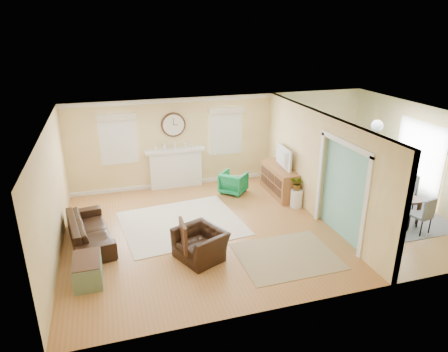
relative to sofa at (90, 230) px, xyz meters
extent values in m
plane|color=#9F6B31|center=(3.90, -0.22, -0.30)|extent=(9.00, 9.00, 0.00)
cube|color=tan|center=(3.90, 2.78, 1.00)|extent=(9.00, 0.02, 2.60)
cube|color=tan|center=(3.90, -3.22, 1.00)|extent=(9.00, 0.02, 2.60)
cube|color=tan|center=(-0.60, -0.22, 1.00)|extent=(0.02, 6.00, 2.60)
cube|color=tan|center=(8.40, -0.22, 1.00)|extent=(0.02, 6.00, 2.60)
cube|color=white|center=(3.90, -0.22, 2.30)|extent=(9.00, 6.00, 0.02)
cube|color=tan|center=(5.40, 1.18, 1.00)|extent=(0.12, 3.20, 2.60)
cube|color=tan|center=(5.40, -2.72, 1.00)|extent=(0.12, 1.00, 2.60)
cube|color=tan|center=(5.40, -1.32, 2.10)|extent=(0.12, 1.80, 0.40)
cube|color=white|center=(5.33, -0.42, 0.80)|extent=(0.04, 0.12, 2.20)
cube|color=white|center=(5.33, -2.22, 0.80)|extent=(0.04, 0.12, 2.20)
cube|color=white|center=(5.33, -1.32, 1.90)|extent=(0.04, 1.92, 0.12)
cube|color=#6CC1B3|center=(5.47, -0.22, 1.00)|extent=(0.02, 6.00, 2.60)
cube|color=white|center=(2.40, 2.66, 0.25)|extent=(1.50, 0.24, 1.10)
cube|color=white|center=(2.40, 2.63, 0.83)|extent=(1.70, 0.30, 0.08)
cube|color=black|center=(2.40, 2.76, 0.20)|extent=(0.85, 0.02, 0.75)
cube|color=gold|center=(2.40, 2.65, 0.12)|extent=(0.85, 0.02, 0.62)
cylinder|color=#45291A|center=(2.40, 2.75, 1.55)|extent=(0.70, 0.06, 0.70)
cylinder|color=silver|center=(2.40, 2.72, 1.55)|extent=(0.60, 0.01, 0.60)
cube|color=black|center=(2.40, 2.71, 1.65)|extent=(0.02, 0.01, 0.20)
cube|color=black|center=(2.46, 2.71, 1.55)|extent=(0.12, 0.01, 0.02)
cube|color=white|center=(0.85, 2.76, 1.25)|extent=(0.90, 0.03, 1.30)
cube|color=white|center=(0.85, 2.73, 1.25)|extent=(1.00, 0.04, 1.40)
cube|color=#F0E0C9|center=(0.85, 2.69, 1.88)|extent=(1.05, 0.10, 0.18)
cube|color=white|center=(3.95, 2.76, 1.25)|extent=(0.90, 0.03, 1.30)
cube|color=white|center=(3.95, 2.73, 1.25)|extent=(1.00, 0.04, 1.40)
cube|color=#F0E0C9|center=(3.95, 2.69, 1.88)|extent=(1.05, 0.10, 0.18)
cube|color=white|center=(8.37, -0.22, 0.80)|extent=(0.03, 1.60, 2.10)
cube|color=white|center=(8.34, -0.22, 0.80)|extent=(0.03, 1.70, 2.20)
cylinder|color=gold|center=(6.90, -0.22, 2.15)|extent=(0.02, 0.02, 0.30)
sphere|color=white|center=(6.90, -0.22, 1.90)|extent=(0.30, 0.30, 0.30)
cube|color=#F0E0C9|center=(2.09, 0.29, -0.29)|extent=(3.01, 2.69, 0.01)
cube|color=tan|center=(3.91, -1.77, -0.29)|extent=(2.03, 1.67, 0.01)
cube|color=slate|center=(7.21, -0.54, -0.29)|extent=(2.36, 2.95, 0.01)
imported|color=black|center=(0.00, 0.00, 0.00)|extent=(1.10, 2.12, 0.59)
imported|color=black|center=(2.19, -1.30, 0.02)|extent=(1.16, 1.22, 0.62)
imported|color=#147641|center=(3.88, 1.74, 0.01)|extent=(0.95, 0.95, 0.62)
cube|color=gray|center=(-0.02, -1.48, -0.07)|extent=(0.51, 0.83, 0.46)
cube|color=#45291A|center=(-0.02, -1.48, 0.17)|extent=(0.48, 0.78, 0.02)
cube|color=brown|center=(5.10, 1.30, 0.10)|extent=(0.54, 1.61, 0.80)
cube|color=#45291A|center=(4.83, 0.82, 0.25)|extent=(0.01, 0.43, 0.22)
cube|color=#45291A|center=(4.83, 0.82, -0.02)|extent=(0.01, 0.43, 0.22)
cube|color=#45291A|center=(4.83, 1.30, 0.25)|extent=(0.01, 0.43, 0.22)
cube|color=#45291A|center=(4.83, 1.30, -0.02)|extent=(0.01, 0.43, 0.22)
cube|color=#45291A|center=(4.83, 1.79, 0.25)|extent=(0.01, 0.43, 0.22)
cube|color=#45291A|center=(4.83, 1.79, -0.02)|extent=(0.01, 0.43, 0.22)
imported|color=black|center=(5.08, 1.30, 0.80)|extent=(0.18, 1.02, 0.58)
cylinder|color=white|center=(5.18, 0.38, -0.06)|extent=(0.32, 0.32, 0.47)
imported|color=#337F33|center=(5.18, 0.38, 0.36)|extent=(0.40, 0.43, 0.38)
imported|color=#45291A|center=(7.21, -0.54, 0.02)|extent=(1.11, 1.83, 0.62)
cube|color=slate|center=(7.27, 0.52, 0.18)|extent=(0.56, 0.56, 0.05)
cube|color=slate|center=(7.27, 0.52, 0.45)|extent=(0.44, 0.18, 0.53)
cylinder|color=black|center=(7.49, 0.64, -0.07)|extent=(0.03, 0.03, 0.45)
cylinder|color=black|center=(7.38, 0.29, -0.07)|extent=(0.03, 0.03, 0.45)
cylinder|color=black|center=(7.15, 0.75, -0.07)|extent=(0.03, 0.03, 0.45)
cylinder|color=black|center=(7.04, 0.40, -0.07)|extent=(0.03, 0.03, 0.45)
cube|color=slate|center=(7.28, -1.69, 0.12)|extent=(0.47, 0.47, 0.05)
cube|color=slate|center=(7.28, -1.69, 0.35)|extent=(0.39, 0.14, 0.46)
cylinder|color=black|center=(7.16, -1.88, -0.10)|extent=(0.03, 0.03, 0.39)
cylinder|color=black|center=(7.09, -1.57, -0.10)|extent=(0.03, 0.03, 0.39)
cylinder|color=black|center=(7.47, -1.81, -0.10)|extent=(0.03, 0.03, 0.39)
cylinder|color=black|center=(7.40, -1.50, -0.10)|extent=(0.03, 0.03, 0.39)
cube|color=white|center=(6.49, -0.52, 0.19)|extent=(0.55, 0.55, 0.05)
cube|color=white|center=(6.49, -0.52, 0.47)|extent=(0.15, 0.46, 0.54)
cylinder|color=black|center=(6.35, -0.30, -0.07)|extent=(0.03, 0.03, 0.46)
cylinder|color=black|center=(6.71, -0.38, -0.07)|extent=(0.03, 0.03, 0.46)
cylinder|color=black|center=(6.27, -0.66, -0.07)|extent=(0.03, 0.03, 0.46)
cylinder|color=black|center=(6.63, -0.74, -0.07)|extent=(0.03, 0.03, 0.46)
cube|color=slate|center=(7.87, -0.47, 0.15)|extent=(0.51, 0.51, 0.05)
cube|color=slate|center=(7.87, -0.47, 0.39)|extent=(0.17, 0.41, 0.49)
cylinder|color=black|center=(7.98, -0.68, -0.09)|extent=(0.03, 0.03, 0.41)
cylinder|color=black|center=(7.66, -0.58, -0.09)|extent=(0.03, 0.03, 0.41)
cylinder|color=black|center=(8.08, -0.36, -0.09)|extent=(0.03, 0.03, 0.41)
cylinder|color=black|center=(7.76, -0.26, -0.09)|extent=(0.03, 0.03, 0.41)
camera|label=1|loc=(0.61, -8.25, 4.24)|focal=32.00mm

